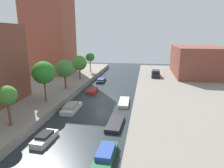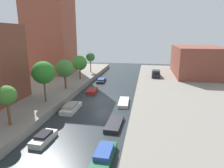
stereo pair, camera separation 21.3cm
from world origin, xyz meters
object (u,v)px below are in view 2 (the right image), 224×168
(apartment_tower_far, at_px, (49,27))
(low_block_right, at_px, (197,61))
(street_tree_0, at_px, (6,96))
(street_tree_1, at_px, (43,73))
(moored_boat_left_1, at_px, (44,138))
(moored_boat_left_2, at_px, (71,108))
(street_tree_4, at_px, (90,57))
(moored_boat_left_3, at_px, (92,91))
(moored_boat_right_2, at_px, (114,124))
(street_tree_2, at_px, (65,69))
(moored_boat_right_3, at_px, (124,102))
(parked_car, at_px, (156,74))
(moored_boat_right_1, at_px, (104,156))
(street_tree_3, at_px, (80,63))
(moored_boat_left_4, at_px, (101,80))

(apartment_tower_far, relative_size, low_block_right, 1.38)
(street_tree_0, height_order, street_tree_1, street_tree_1)
(moored_boat_left_1, bearing_deg, street_tree_0, 168.89)
(moored_boat_left_1, xyz_separation_m, moored_boat_left_2, (-0.36, 8.18, 0.03))
(low_block_right, distance_m, street_tree_4, 25.12)
(moored_boat_left_3, bearing_deg, moored_boat_right_2, -63.97)
(moored_boat_left_2, bearing_deg, street_tree_0, -117.14)
(low_block_right, distance_m, street_tree_0, 40.11)
(moored_boat_left_3, relative_size, moored_boat_right_2, 0.78)
(apartment_tower_far, distance_m, street_tree_2, 17.48)
(moored_boat_right_2, height_order, moored_boat_right_3, moored_boat_right_3)
(apartment_tower_far, height_order, parked_car, apartment_tower_far)
(moored_boat_left_2, relative_size, moored_boat_left_3, 1.30)
(moored_boat_left_3, height_order, moored_boat_right_3, moored_boat_left_3)
(street_tree_2, bearing_deg, moored_boat_left_3, 22.84)
(moored_boat_right_1, bearing_deg, apartment_tower_far, 122.49)
(parked_car, height_order, moored_boat_right_2, parked_car)
(street_tree_3, height_order, moored_boat_left_4, street_tree_3)
(moored_boat_left_1, bearing_deg, moored_boat_left_2, 92.54)
(moored_boat_left_1, bearing_deg, moored_boat_right_2, 36.41)
(parked_car, distance_m, moored_boat_right_2, 24.19)
(street_tree_4, bearing_deg, moored_boat_left_1, -82.46)
(street_tree_4, distance_m, moored_boat_right_2, 28.96)
(street_tree_4, bearing_deg, moored_boat_left_4, -55.36)
(street_tree_1, distance_m, moored_boat_right_3, 12.26)
(moored_boat_left_2, bearing_deg, moored_boat_left_1, -87.46)
(moored_boat_left_4, relative_size, moored_boat_right_3, 0.98)
(low_block_right, height_order, street_tree_0, low_block_right)
(moored_boat_left_2, relative_size, moored_boat_right_2, 1.01)
(low_block_right, bearing_deg, moored_boat_right_1, -113.10)
(moored_boat_left_3, height_order, moored_boat_right_2, moored_boat_left_3)
(moored_boat_right_2, bearing_deg, moored_boat_left_2, 151.68)
(street_tree_0, bearing_deg, parked_car, 59.89)
(moored_boat_right_1, distance_m, moored_boat_right_3, 14.14)
(parked_car, bearing_deg, moored_boat_left_2, -121.16)
(street_tree_3, bearing_deg, street_tree_4, 90.00)
(street_tree_3, distance_m, moored_boat_left_3, 8.39)
(street_tree_2, xyz_separation_m, moored_boat_right_1, (10.57, -17.40, -4.11))
(moored_boat_left_1, relative_size, moored_boat_right_2, 0.75)
(moored_boat_left_1, height_order, moored_boat_left_3, moored_boat_left_1)
(street_tree_1, relative_size, moored_boat_right_1, 1.27)
(street_tree_2, relative_size, moored_boat_left_4, 1.19)
(moored_boat_left_1, distance_m, moored_boat_left_4, 25.40)
(apartment_tower_far, bearing_deg, moored_boat_right_1, -57.51)
(moored_boat_left_1, bearing_deg, street_tree_4, 97.54)
(street_tree_0, bearing_deg, moored_boat_left_3, 75.46)
(street_tree_0, distance_m, parked_car, 31.70)
(moored_boat_left_3, relative_size, moored_boat_right_1, 0.74)
(street_tree_0, height_order, moored_boat_left_2, street_tree_0)
(apartment_tower_far, height_order, moored_boat_left_2, apartment_tower_far)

